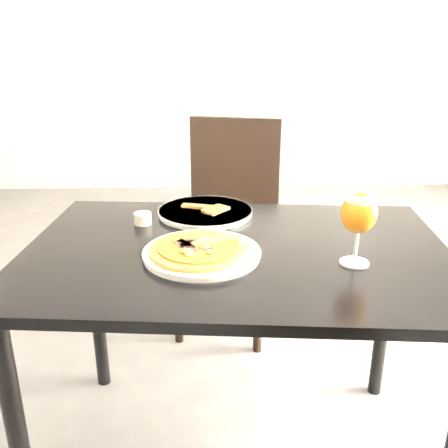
{
  "coord_description": "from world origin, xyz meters",
  "views": [
    {
      "loc": [
        -0.33,
        -1.46,
        1.31
      ],
      "look_at": [
        -0.28,
        -0.18,
        0.83
      ],
      "focal_mm": 40.0,
      "sensor_mm": 36.0,
      "label": 1
    }
  ],
  "objects_px": {
    "chair_far": "(229,217)",
    "beer_glass": "(359,214)",
    "pizza": "(199,248)",
    "dining_table": "(236,276)"
  },
  "relations": [
    {
      "from": "pizza",
      "to": "dining_table",
      "type": "bearing_deg",
      "value": 28.73
    },
    {
      "from": "dining_table",
      "to": "chair_far",
      "type": "height_order",
      "value": "chair_far"
    },
    {
      "from": "dining_table",
      "to": "pizza",
      "type": "relative_size",
      "value": 4.74
    },
    {
      "from": "chair_far",
      "to": "pizza",
      "type": "relative_size",
      "value": 3.61
    },
    {
      "from": "chair_far",
      "to": "beer_glass",
      "type": "height_order",
      "value": "chair_far"
    },
    {
      "from": "beer_glass",
      "to": "pizza",
      "type": "bearing_deg",
      "value": 172.03
    },
    {
      "from": "dining_table",
      "to": "beer_glass",
      "type": "bearing_deg",
      "value": -15.58
    },
    {
      "from": "dining_table",
      "to": "pizza",
      "type": "bearing_deg",
      "value": -146.04
    },
    {
      "from": "dining_table",
      "to": "chair_far",
      "type": "bearing_deg",
      "value": 93.81
    },
    {
      "from": "dining_table",
      "to": "beer_glass",
      "type": "relative_size",
      "value": 6.51
    }
  ]
}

